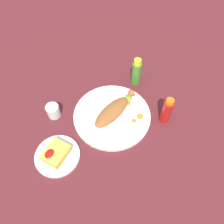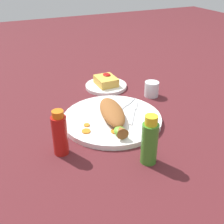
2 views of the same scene
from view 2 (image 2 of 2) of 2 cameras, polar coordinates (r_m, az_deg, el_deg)
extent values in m
plane|color=#561E23|center=(1.01, 0.00, -1.88)|extent=(4.00, 4.00, 0.00)
cylinder|color=white|center=(1.01, 0.00, -1.44)|extent=(0.35, 0.35, 0.02)
ellipsoid|color=#935628|center=(0.99, 0.00, 0.06)|extent=(0.22, 0.12, 0.04)
cone|color=#935628|center=(0.89, 1.83, -3.75)|extent=(0.05, 0.05, 0.04)
cube|color=silver|center=(1.03, 1.27, 0.08)|extent=(0.07, 0.10, 0.00)
cube|color=silver|center=(1.11, 3.55, 2.11)|extent=(0.06, 0.07, 0.00)
cube|color=silver|center=(1.00, 4.19, -0.94)|extent=(0.10, 0.07, 0.00)
cube|color=silver|center=(1.08, 4.71, 1.47)|extent=(0.07, 0.05, 0.00)
cylinder|color=orange|center=(0.95, -5.16, -2.65)|extent=(0.02, 0.02, 0.00)
cylinder|color=orange|center=(0.92, -5.28, -3.89)|extent=(0.03, 0.03, 0.00)
cylinder|color=orange|center=(0.92, 0.64, -3.94)|extent=(0.03, 0.03, 0.00)
ellipsoid|color=#6BB233|center=(0.90, 1.59, -3.89)|extent=(0.04, 0.04, 0.02)
cylinder|color=#B21914|center=(0.84, -10.52, -4.71)|extent=(0.05, 0.05, 0.12)
cylinder|color=orange|center=(0.80, -10.97, -0.41)|extent=(0.03, 0.03, 0.02)
cylinder|color=#3D8428|center=(0.80, 7.63, -6.37)|extent=(0.05, 0.05, 0.12)
cylinder|color=yellow|center=(0.75, 8.00, -1.68)|extent=(0.04, 0.04, 0.03)
cylinder|color=silver|center=(1.20, 8.04, 4.64)|extent=(0.06, 0.06, 0.06)
cylinder|color=white|center=(1.20, 7.99, 3.89)|extent=(0.05, 0.05, 0.03)
cylinder|color=white|center=(1.27, -1.22, 5.30)|extent=(0.18, 0.18, 0.01)
cube|color=gold|center=(1.26, -1.23, 6.34)|extent=(0.10, 0.08, 0.04)
ellipsoid|color=#AD140F|center=(1.28, -1.09, 7.62)|extent=(0.04, 0.03, 0.01)
camera|label=1|loc=(1.32, -27.01, 41.00)|focal=35.00mm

